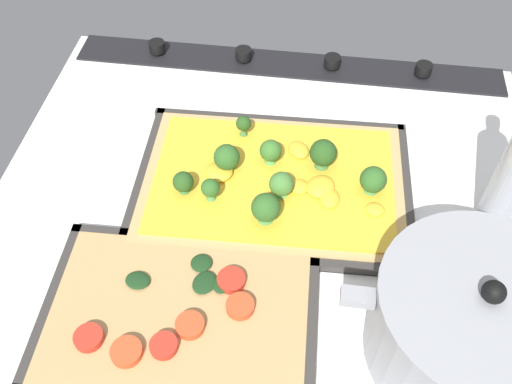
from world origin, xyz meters
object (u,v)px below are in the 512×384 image
baking_tray_front (273,185)px  broccoli_pizza (275,179)px  baking_tray_back (179,316)px  cooking_pot (472,326)px  veggie_pizza_back (179,314)px

baking_tray_front → broccoli_pizza: (-0.29, 0.20, 1.53)cm
broccoli_pizza → baking_tray_back: bearing=67.5°
broccoli_pizza → baking_tray_back: 23.41cm
baking_tray_back → cooking_pot: size_ratio=1.16×
baking_tray_back → veggie_pizza_back: (-0.02, 0.05, 0.70)cm
veggie_pizza_back → cooking_pot: bearing=-179.3°
baking_tray_back → veggie_pizza_back: size_ratio=1.08×
cooking_pot → baking_tray_back: bearing=0.6°
broccoli_pizza → veggie_pizza_back: bearing=67.6°
cooking_pot → baking_tray_front: bearing=-42.1°
broccoli_pizza → baking_tray_front: bearing=-35.1°
baking_tray_front → baking_tray_back: size_ratio=1.19×
broccoli_pizza → cooking_pot: 31.94cm
baking_tray_back → cooking_pot: 32.90cm
baking_tray_front → cooking_pot: cooking_pot is taller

